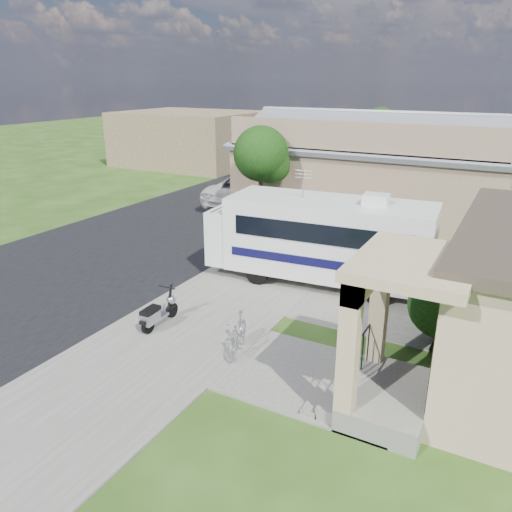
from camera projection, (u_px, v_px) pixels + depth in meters
The scene contains 18 objects.
ground at pixel (228, 331), 13.54m from camera, with size 120.00×120.00×0.00m, color #203E10.
street_slab at pixel (205, 213), 25.17m from camera, with size 9.00×80.00×0.02m, color black.
sidewalk_slab at pixel (327, 231), 22.24m from camera, with size 4.00×80.00×0.06m, color #5D5B54.
driveway_slab at pixel (338, 284), 16.57m from camera, with size 7.00×6.00×0.05m, color #5D5B54.
walk_slab at pixel (317, 379), 11.35m from camera, with size 4.00×3.00×0.05m, color #5D5B54.
warehouse at pixel (377, 175), 24.40m from camera, with size 12.50×8.40×5.04m.
distant_bldg_far at pixel (190, 138), 38.69m from camera, with size 10.00×8.00×4.00m, color brown.
distant_bldg_near at pixel (280, 131), 47.83m from camera, with size 8.00×7.00×3.20m, color #7D654E.
street_tree_a at pixel (264, 157), 21.58m from camera, with size 2.44×2.40×4.58m.
street_tree_b at pixel (341, 132), 29.79m from camera, with size 2.44×2.40×4.73m.
street_tree_c at pixel (382, 125), 37.32m from camera, with size 2.44×2.40×4.42m.
motorhome at pixel (321, 237), 16.23m from camera, with size 7.43×2.88×3.72m.
shrub at pixel (446, 302), 12.50m from camera, with size 1.90×1.81×2.33m.
scooter at pixel (157, 313), 13.56m from camera, with size 0.53×1.53×1.00m.
bicycle at pixel (238, 336), 12.34m from camera, with size 0.45×1.58×0.95m, color #96989D.
pickup_truck at pixel (255, 189), 26.44m from camera, with size 2.92×6.34×1.76m, color silver.
van at pixel (306, 167), 32.72m from camera, with size 2.60×6.38×1.85m, color silver.
garden_hose at pixel (362, 366), 11.77m from camera, with size 0.38×0.38×0.17m, color #186B15.
Camera 1 is at (6.43, -10.21, 6.52)m, focal length 35.00 mm.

